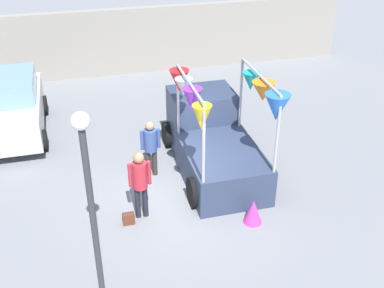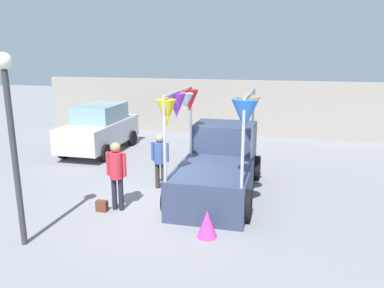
# 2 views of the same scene
# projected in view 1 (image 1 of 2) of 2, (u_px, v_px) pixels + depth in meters

# --- Properties ---
(ground_plane) EXTENTS (60.00, 60.00, 0.00)m
(ground_plane) POSITION_uv_depth(u_px,v_px,m) (180.00, 193.00, 12.32)
(ground_plane) COLOR slate
(vendor_truck) EXTENTS (2.50, 4.19, 2.98)m
(vendor_truck) POSITION_uv_depth(u_px,v_px,m) (212.00, 136.00, 13.09)
(vendor_truck) COLOR #2D3851
(vendor_truck) RESTS_ON ground
(parked_car) EXTENTS (1.88, 4.00, 1.88)m
(parked_car) POSITION_uv_depth(u_px,v_px,m) (12.00, 106.00, 14.68)
(parked_car) COLOR #B7B7BC
(parked_car) RESTS_ON ground
(person_customer) EXTENTS (0.53, 0.34, 1.75)m
(person_customer) POSITION_uv_depth(u_px,v_px,m) (140.00, 179.00, 11.00)
(person_customer) COLOR black
(person_customer) RESTS_ON ground
(person_vendor) EXTENTS (0.53, 0.34, 1.61)m
(person_vendor) POSITION_uv_depth(u_px,v_px,m) (151.00, 144.00, 12.61)
(person_vendor) COLOR #2D2823
(person_vendor) RESTS_ON ground
(handbag) EXTENTS (0.28, 0.16, 0.28)m
(handbag) POSITION_uv_depth(u_px,v_px,m) (129.00, 219.00, 11.21)
(handbag) COLOR #592D1E
(handbag) RESTS_ON ground
(street_lamp) EXTENTS (0.32, 0.32, 3.89)m
(street_lamp) POSITION_uv_depth(u_px,v_px,m) (88.00, 183.00, 8.26)
(street_lamp) COLOR #333338
(street_lamp) RESTS_ON ground
(brick_boundary_wall) EXTENTS (18.00, 0.36, 2.60)m
(brick_boundary_wall) POSITION_uv_depth(u_px,v_px,m) (128.00, 41.00, 19.08)
(brick_boundary_wall) COLOR gray
(brick_boundary_wall) RESTS_ON ground
(folded_kite_bundle_magenta) EXTENTS (0.57, 0.57, 0.60)m
(folded_kite_bundle_magenta) POSITION_uv_depth(u_px,v_px,m) (253.00, 212.00, 11.18)
(folded_kite_bundle_magenta) COLOR #D83399
(folded_kite_bundle_magenta) RESTS_ON ground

